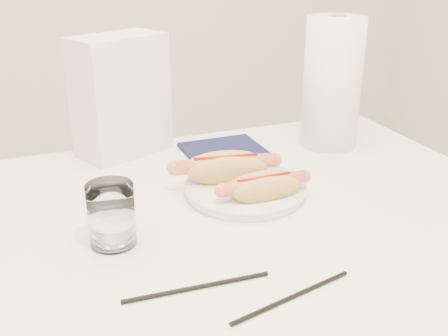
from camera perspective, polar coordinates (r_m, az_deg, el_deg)
name	(u,v)px	position (r m, az deg, el deg)	size (l,w,h in m)	color
table	(197,247)	(0.95, -2.92, -8.30)	(1.20, 0.80, 0.75)	white
plate	(245,191)	(0.99, 2.26, -2.44)	(0.22, 0.22, 0.02)	white
hotdog_left	(226,168)	(1.00, 0.18, 0.00)	(0.19, 0.10, 0.05)	tan
hotdog_right	(264,187)	(0.94, 4.22, -2.00)	(0.16, 0.06, 0.04)	tan
water_glass	(111,215)	(0.84, -11.82, -4.85)	(0.07, 0.07, 0.10)	white
chopstick_near	(197,287)	(0.74, -2.86, -12.48)	(0.01, 0.01, 0.20)	black
chopstick_far	(292,297)	(0.73, 7.22, -13.37)	(0.01, 0.01, 0.20)	black
napkin_box	(121,96)	(1.18, -10.87, 7.50)	(0.19, 0.11, 0.26)	silver
navy_napkin	(226,152)	(1.19, 0.20, 1.69)	(0.17, 0.17, 0.01)	#111337
paper_towel_roll	(332,83)	(1.23, 11.38, 8.81)	(0.13, 0.13, 0.29)	white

